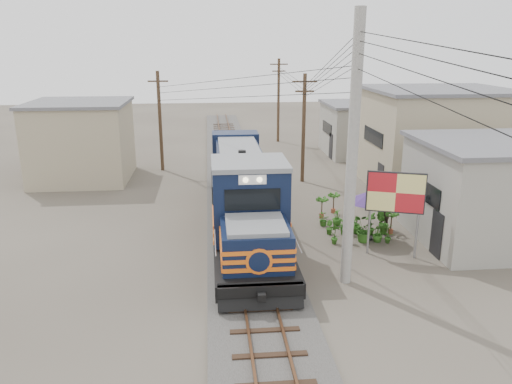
{
  "coord_description": "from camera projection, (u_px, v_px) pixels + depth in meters",
  "views": [
    {
      "loc": [
        -1.58,
        -17.54,
        8.84
      ],
      "look_at": [
        0.51,
        4.5,
        2.2
      ],
      "focal_mm": 35.0,
      "sensor_mm": 36.0,
      "label": 1
    }
  ],
  "objects": [
    {
      "name": "market_umbrella",
      "position": [
        371.0,
        197.0,
        22.79
      ],
      "size": [
        2.71,
        2.71,
        2.37
      ],
      "rotation": [
        0.0,
        0.0,
        -0.32
      ],
      "color": "black",
      "rests_on": "ground"
    },
    {
      "name": "plant_nursery",
      "position": [
        358.0,
        227.0,
        23.53
      ],
      "size": [
        3.33,
        3.21,
        1.11
      ],
      "color": "#2D641C",
      "rests_on": "ground"
    },
    {
      "name": "locomotive",
      "position": [
        243.0,
        193.0,
        24.33
      ],
      "size": [
        3.09,
        16.84,
        4.17
      ],
      "color": "black",
      "rests_on": "ground"
    },
    {
      "name": "billboard",
      "position": [
        396.0,
        195.0,
        20.8
      ],
      "size": [
        2.32,
        0.91,
        3.73
      ],
      "rotation": [
        0.0,
        0.0,
        -0.33
      ],
      "color": "#99999E",
      "rests_on": "ground"
    },
    {
      "name": "ballast",
      "position": [
        238.0,
        200.0,
        28.92
      ],
      "size": [
        3.6,
        70.0,
        0.16
      ],
      "primitive_type": "cube",
      "color": "#595651",
      "rests_on": "ground"
    },
    {
      "name": "shophouse_back",
      "position": [
        363.0,
        128.0,
        40.78
      ],
      "size": [
        6.3,
        6.3,
        4.2
      ],
      "color": "gray",
      "rests_on": "ground"
    },
    {
      "name": "wooden_pole_far",
      "position": [
        278.0,
        99.0,
        45.41
      ],
      "size": [
        1.6,
        0.24,
        7.5
      ],
      "color": "#4C3826",
      "rests_on": "ground"
    },
    {
      "name": "track",
      "position": [
        238.0,
        197.0,
        28.87
      ],
      "size": [
        1.15,
        70.0,
        0.12
      ],
      "color": "#51331E",
      "rests_on": "ground"
    },
    {
      "name": "utility_pole_main",
      "position": [
        352.0,
        155.0,
        17.81
      ],
      "size": [
        0.4,
        0.4,
        10.0
      ],
      "color": "#9E9B93",
      "rests_on": "ground"
    },
    {
      "name": "shophouse_mid",
      "position": [
        436.0,
        138.0,
        31.09
      ],
      "size": [
        8.4,
        7.35,
        6.2
      ],
      "color": "tan",
      "rests_on": "ground"
    },
    {
      "name": "ground",
      "position": [
        254.0,
        279.0,
        19.41
      ],
      "size": [
        120.0,
        120.0,
        0.0
      ],
      "primitive_type": "plane",
      "color": "#473F35",
      "rests_on": "ground"
    },
    {
      "name": "wooden_pole_left",
      "position": [
        160.0,
        119.0,
        35.06
      ],
      "size": [
        1.6,
        0.24,
        7.0
      ],
      "color": "#4C3826",
      "rests_on": "ground"
    },
    {
      "name": "shophouse_left",
      "position": [
        82.0,
        141.0,
        33.01
      ],
      "size": [
        6.3,
        6.3,
        5.2
      ],
      "color": "tan",
      "rests_on": "ground"
    },
    {
      "name": "shophouse_front",
      "position": [
        500.0,
        191.0,
        22.63
      ],
      "size": [
        7.35,
        6.3,
        4.7
      ],
      "color": "gray",
      "rests_on": "ground"
    },
    {
      "name": "power_lines",
      "position": [
        236.0,
        69.0,
        25.32
      ],
      "size": [
        9.65,
        19.0,
        3.3
      ],
      "color": "black",
      "rests_on": "ground"
    },
    {
      "name": "wooden_pole_mid",
      "position": [
        304.0,
        126.0,
        32.11
      ],
      "size": [
        1.6,
        0.24,
        7.0
      ],
      "color": "#4C3826",
      "rests_on": "ground"
    },
    {
      "name": "vendor",
      "position": [
        384.0,
        213.0,
        24.44
      ],
      "size": [
        0.68,
        0.51,
        1.7
      ],
      "primitive_type": "imported",
      "rotation": [
        0.0,
        0.0,
        3.32
      ],
      "color": "black",
      "rests_on": "ground"
    }
  ]
}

